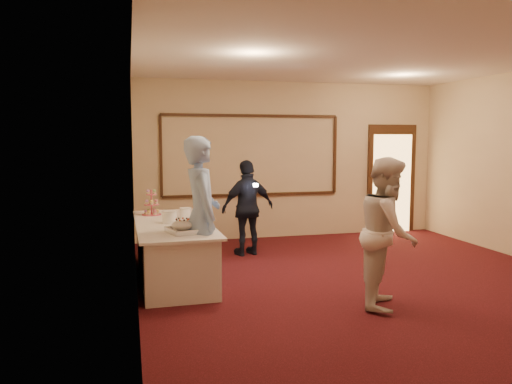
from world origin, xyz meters
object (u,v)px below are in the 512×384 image
at_px(man, 202,215).
at_px(woman, 388,232).
at_px(guest, 248,208).
at_px(pavlova_tray, 183,227).
at_px(plate_stack_b, 185,213).
at_px(tart, 187,225).
at_px(cupcake_stand, 151,205).
at_px(buffet_table, 173,250).
at_px(plate_stack_a, 169,217).

bearing_deg(man, woman, -120.60).
bearing_deg(guest, pavlova_tray, 42.20).
relative_size(plate_stack_b, guest, 0.11).
bearing_deg(tart, guest, 51.40).
bearing_deg(tart, cupcake_stand, 109.21).
height_order(buffet_table, plate_stack_b, plate_stack_b).
xyz_separation_m(plate_stack_a, woman, (2.33, -1.77, 0.00)).
relative_size(plate_stack_a, tart, 0.75).
relative_size(cupcake_stand, plate_stack_a, 2.06).
height_order(cupcake_stand, man, man).
xyz_separation_m(pavlova_tray, plate_stack_a, (-0.10, 0.78, 0.01)).
height_order(cupcake_stand, guest, guest).
xyz_separation_m(pavlova_tray, woman, (2.23, -0.99, 0.01)).
distance_m(plate_stack_b, tart, 0.77).
bearing_deg(guest, man, 47.15).
xyz_separation_m(cupcake_stand, woman, (2.53, -2.56, -0.06)).
xyz_separation_m(cupcake_stand, guest, (1.56, 0.30, -0.14)).
bearing_deg(plate_stack_a, pavlova_tray, -82.59).
distance_m(pavlova_tray, cupcake_stand, 1.60).
distance_m(plate_stack_b, guest, 1.29).
distance_m(woman, guest, 3.02).
bearing_deg(plate_stack_b, plate_stack_a, -123.32).
distance_m(plate_stack_a, guest, 1.74).
relative_size(buffet_table, pavlova_tray, 5.33).
bearing_deg(man, cupcake_stand, 16.07).
relative_size(buffet_table, woman, 1.51).
height_order(cupcake_stand, plate_stack_a, cupcake_stand).
bearing_deg(man, tart, 16.80).
relative_size(plate_stack_a, woman, 0.12).
distance_m(pavlova_tray, plate_stack_a, 0.78).
bearing_deg(woman, plate_stack_a, 84.61).
bearing_deg(cupcake_stand, plate_stack_a, -75.65).
distance_m(buffet_table, woman, 2.93).
distance_m(pavlova_tray, tart, 0.42).
height_order(plate_stack_a, guest, guest).
relative_size(buffet_table, plate_stack_a, 12.66).
distance_m(man, guest, 2.11).
xyz_separation_m(cupcake_stand, tart, (0.40, -1.16, -0.12)).
bearing_deg(buffet_table, plate_stack_a, -167.25).
xyz_separation_m(pavlova_tray, cupcake_stand, (-0.30, 1.57, 0.08)).
relative_size(buffet_table, guest, 1.64).
distance_m(pavlova_tray, guest, 2.25).
height_order(buffet_table, man, man).
relative_size(cupcake_stand, woman, 0.25).
bearing_deg(woman, plate_stack_b, 75.36).
height_order(pavlova_tray, woman, woman).
distance_m(plate_stack_a, man, 0.83).
bearing_deg(buffet_table, man, -68.72).
bearing_deg(tart, man, -69.81).
bearing_deg(guest, plate_stack_b, 18.26).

